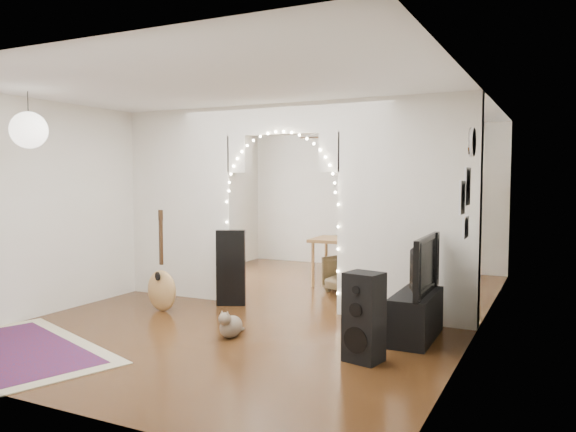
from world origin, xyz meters
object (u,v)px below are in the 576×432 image
at_px(dining_chair_left, 349,274).
at_px(dining_chair_right, 343,275).
at_px(floor_speaker, 364,317).
at_px(dining_table, 350,243).
at_px(media_console, 416,316).
at_px(acoustic_guitar, 162,274).
at_px(bookcase, 410,227).

distance_m(dining_chair_left, dining_chair_right, 0.31).
bearing_deg(floor_speaker, dining_table, 124.06).
distance_m(media_console, dining_table, 3.04).
xyz_separation_m(acoustic_guitar, dining_chair_right, (1.59, 2.44, -0.28)).
relative_size(media_console, dining_table, 0.80).
xyz_separation_m(bookcase, dining_chair_right, (-0.55, -2.00, -0.62)).
bearing_deg(bookcase, dining_chair_right, -112.62).
xyz_separation_m(dining_table, dining_chair_left, (0.17, -0.52, -0.40)).
xyz_separation_m(media_console, dining_table, (-1.66, 2.51, 0.43)).
relative_size(media_console, dining_chair_left, 1.64).
distance_m(media_console, dining_chair_left, 2.49).
bearing_deg(acoustic_guitar, dining_chair_left, 74.29).
distance_m(dining_table, dining_chair_right, 0.55).
distance_m(media_console, dining_chair_right, 2.79).
bearing_deg(media_console, floor_speaker, -106.62).
distance_m(acoustic_guitar, dining_chair_right, 2.92).
relative_size(dining_chair_left, dining_chair_right, 1.31).
relative_size(acoustic_guitar, dining_chair_left, 1.83).
bearing_deg(dining_chair_left, dining_table, 127.98).
bearing_deg(dining_chair_left, media_console, -32.90).
height_order(floor_speaker, bookcase, bookcase).
height_order(floor_speaker, dining_chair_left, floor_speaker).
distance_m(acoustic_guitar, media_console, 3.27).
distance_m(floor_speaker, dining_chair_left, 3.19).
bearing_deg(media_console, bookcase, 103.99).
relative_size(floor_speaker, dining_table, 0.68).
height_order(acoustic_guitar, bookcase, bookcase).
xyz_separation_m(floor_speaker, media_console, (0.27, 0.95, -0.17)).
bearing_deg(acoustic_guitar, dining_chair_right, 80.05).
relative_size(acoustic_guitar, floor_speaker, 1.32).
relative_size(floor_speaker, media_console, 0.85).
xyz_separation_m(dining_chair_left, dining_chair_right, (-0.18, 0.24, -0.07)).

